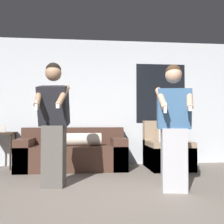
{
  "coord_description": "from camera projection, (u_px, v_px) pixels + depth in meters",
  "views": [
    {
      "loc": [
        -0.39,
        -2.74,
        0.96
      ],
      "look_at": [
        -0.02,
        0.9,
        1.07
      ],
      "focal_mm": 42.0,
      "sensor_mm": 36.0,
      "label": 1
    }
  ],
  "objects": [
    {
      "name": "ground_plane",
      "position": [
        123.0,
        212.0,
        2.74
      ],
      "size": [
        14.0,
        14.0,
        0.0
      ],
      "primitive_type": "plane",
      "color": "slate"
    },
    {
      "name": "armchair",
      "position": [
        167.0,
        152.0,
        5.24
      ],
      "size": [
        0.81,
        0.92,
        0.95
      ],
      "color": "#937A60",
      "rests_on": "ground_plane"
    },
    {
      "name": "wall_back",
      "position": [
        105.0,
        102.0,
        5.71
      ],
      "size": [
        6.64,
        0.07,
        2.7
      ],
      "color": "silver",
      "rests_on": "ground_plane"
    },
    {
      "name": "couch",
      "position": [
        73.0,
        153.0,
        5.14
      ],
      "size": [
        2.07,
        0.86,
        0.8
      ],
      "color": "#472D23",
      "rests_on": "ground_plane"
    },
    {
      "name": "side_table",
      "position": [
        2.0,
        138.0,
        5.2
      ],
      "size": [
        0.51,
        0.44,
        0.87
      ],
      "color": "#332319",
      "rests_on": "ground_plane"
    },
    {
      "name": "person_left",
      "position": [
        54.0,
        123.0,
        3.75
      ],
      "size": [
        0.47,
        0.56,
        1.78
      ],
      "color": "#56514C",
      "rests_on": "ground_plane"
    },
    {
      "name": "person_right",
      "position": [
        174.0,
        127.0,
        3.53
      ],
      "size": [
        0.49,
        0.54,
        1.71
      ],
      "color": "#B2B2B7",
      "rests_on": "ground_plane"
    }
  ]
}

